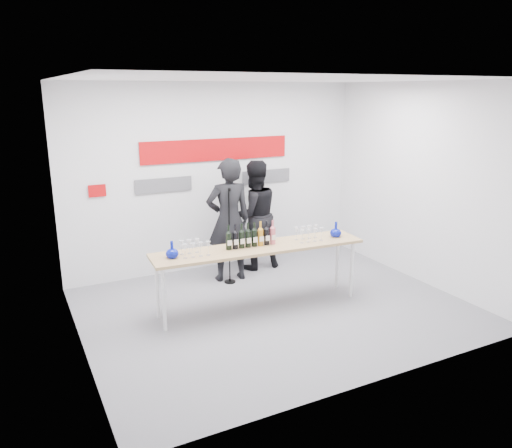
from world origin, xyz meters
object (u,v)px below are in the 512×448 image
(mic_stand, at_px, (230,254))
(presenter_left, at_px, (229,220))
(presenter_right, at_px, (254,215))
(tasting_table, at_px, (259,251))

(mic_stand, bearing_deg, presenter_left, 47.81)
(presenter_left, xyz_separation_m, mic_stand, (-0.05, -0.14, -0.50))
(presenter_left, relative_size, presenter_right, 1.06)
(tasting_table, distance_m, mic_stand, 1.06)
(tasting_table, xyz_separation_m, mic_stand, (0.01, 1.00, -0.35))
(presenter_right, bearing_deg, presenter_left, 29.01)
(tasting_table, height_order, mic_stand, mic_stand)
(presenter_left, distance_m, presenter_right, 0.67)
(tasting_table, distance_m, presenter_right, 1.60)
(tasting_table, xyz_separation_m, presenter_left, (0.06, 1.14, 0.15))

